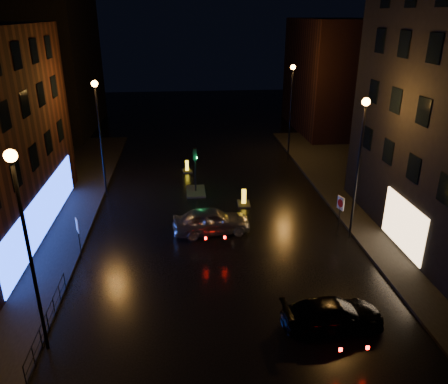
# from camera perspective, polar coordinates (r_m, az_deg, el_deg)

# --- Properties ---
(ground) EXTENTS (120.00, 120.00, 0.00)m
(ground) POSITION_cam_1_polar(r_m,az_deg,el_deg) (20.89, 1.23, -14.63)
(ground) COLOR black
(ground) RESTS_ON ground
(pavement_right) EXTENTS (12.00, 44.00, 0.15)m
(pavement_right) POSITION_cam_1_polar(r_m,az_deg,el_deg) (31.89, 25.24, -2.96)
(pavement_right) COLOR black
(pavement_right) RESTS_ON ground
(building_far_left) EXTENTS (8.00, 16.00, 14.00)m
(building_far_left) POSITION_cam_1_polar(r_m,az_deg,el_deg) (53.69, -21.41, 14.98)
(building_far_left) COLOR black
(building_far_left) RESTS_ON ground
(building_far_right) EXTENTS (8.00, 14.00, 12.00)m
(building_far_right) POSITION_cam_1_polar(r_m,az_deg,el_deg) (51.88, 14.08, 14.48)
(building_far_right) COLOR black
(building_far_right) RESTS_ON ground
(street_lamp_lnear) EXTENTS (0.44, 0.44, 8.37)m
(street_lamp_lnear) POSITION_cam_1_polar(r_m,az_deg,el_deg) (17.14, -24.66, -3.96)
(street_lamp_lnear) COLOR black
(street_lamp_lnear) RESTS_ON ground
(street_lamp_lfar) EXTENTS (0.44, 0.44, 8.37)m
(street_lamp_lfar) POSITION_cam_1_polar(r_m,az_deg,el_deg) (31.86, -16.05, 8.82)
(street_lamp_lfar) COLOR black
(street_lamp_lfar) RESTS_ON ground
(street_lamp_rnear) EXTENTS (0.44, 0.44, 8.37)m
(street_lamp_rnear) POSITION_cam_1_polar(r_m,az_deg,el_deg) (25.59, 17.37, 5.46)
(street_lamp_rnear) COLOR black
(street_lamp_rnear) RESTS_ON ground
(street_lamp_rfar) EXTENTS (0.44, 0.44, 8.37)m
(street_lamp_rfar) POSITION_cam_1_polar(r_m,az_deg,el_deg) (40.40, 8.79, 12.15)
(street_lamp_rfar) COLOR black
(street_lamp_rfar) RESTS_ON ground
(traffic_signal) EXTENTS (1.40, 2.40, 3.45)m
(traffic_signal) POSITION_cam_1_polar(r_m,az_deg,el_deg) (32.86, -3.73, 0.80)
(traffic_signal) COLOR black
(traffic_signal) RESTS_ON ground
(guard_railing) EXTENTS (0.05, 6.04, 1.00)m
(guard_railing) POSITION_cam_1_polar(r_m,az_deg,el_deg) (20.42, -22.12, -14.95)
(guard_railing) COLOR black
(guard_railing) RESTS_ON ground
(silver_hatchback) EXTENTS (4.90, 2.40, 1.61)m
(silver_hatchback) POSITION_cam_1_polar(r_m,az_deg,el_deg) (26.69, -1.64, -3.77)
(silver_hatchback) COLOR #B0B3B8
(silver_hatchback) RESTS_ON ground
(dark_sedan) EXTENTS (4.54, 2.09, 1.29)m
(dark_sedan) POSITION_cam_1_polar(r_m,az_deg,el_deg) (19.89, 14.04, -15.26)
(dark_sedan) COLOR black
(dark_sedan) RESTS_ON ground
(bollard_near) EXTENTS (0.94, 1.35, 1.14)m
(bollard_near) POSITION_cam_1_polar(r_m,az_deg,el_deg) (30.80, 2.60, -1.21)
(bollard_near) COLOR black
(bollard_near) RESTS_ON ground
(bollard_far) EXTENTS (0.92, 1.22, 0.97)m
(bollard_far) POSITION_cam_1_polar(r_m,az_deg,el_deg) (37.38, -4.85, 3.01)
(bollard_far) COLOR black
(bollard_far) RESTS_ON ground
(road_sign_left) EXTENTS (0.27, 0.53, 2.29)m
(road_sign_left) POSITION_cam_1_polar(r_m,az_deg,el_deg) (25.03, -18.55, -4.57)
(road_sign_left) COLOR black
(road_sign_left) RESTS_ON ground
(road_sign_right) EXTENTS (0.22, 0.60, 2.51)m
(road_sign_right) POSITION_cam_1_polar(r_m,az_deg,el_deg) (26.89, 14.95, -1.83)
(road_sign_right) COLOR black
(road_sign_right) RESTS_ON ground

